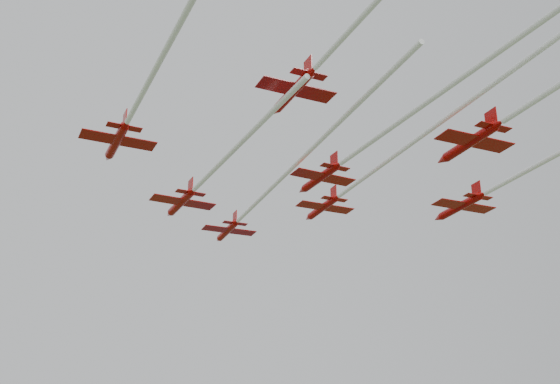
{
  "coord_description": "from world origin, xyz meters",
  "views": [
    {
      "loc": [
        -2.67,
        -90.76,
        19.02
      ],
      "look_at": [
        4.06,
        1.3,
        56.44
      ],
      "focal_mm": 45.0,
      "sensor_mm": 36.0,
      "label": 1
    }
  ],
  "objects": [
    {
      "name": "jet_row3_left",
      "position": [
        -13.07,
        -23.13,
        56.89
      ],
      "size": [
        20.14,
        48.05,
        2.73
      ],
      "rotation": [
        0.0,
        0.0,
        0.35
      ],
      "color": "#B10604"
    },
    {
      "name": "jet_row3_mid",
      "position": [
        15.28,
        -22.47,
        55.32
      ],
      "size": [
        26.64,
        59.26,
        2.57
      ],
      "rotation": [
        0.0,
        0.0,
        0.39
      ],
      "color": "#B10604"
    },
    {
      "name": "jet_row2_left",
      "position": [
        -6.81,
        -2.42,
        56.21
      ],
      "size": [
        19.52,
        42.57,
        2.82
      ],
      "rotation": [
        0.0,
        0.0,
        0.38
      ],
      "color": "#B10604"
    },
    {
      "name": "jet_row4_right",
      "position": [
        28.45,
        -29.17,
        55.15
      ],
      "size": [
        19.59,
        48.4,
        2.84
      ],
      "rotation": [
        0.0,
        0.0,
        0.34
      ],
      "color": "#B10604"
    },
    {
      "name": "jet_row2_right",
      "position": [
        17.53,
        -5.53,
        58.17
      ],
      "size": [
        25.07,
        64.6,
        2.72
      ],
      "rotation": [
        0.0,
        0.0,
        0.34
      ],
      "color": "#B10604"
    },
    {
      "name": "jet_row3_right",
      "position": [
        36.71,
        -13.22,
        55.91
      ],
      "size": [
        25.02,
        65.54,
        2.87
      ],
      "rotation": [
        0.0,
        0.0,
        0.33
      ],
      "color": "#B10604"
    },
    {
      "name": "jet_lead",
      "position": [
        1.95,
        4.12,
        57.04
      ],
      "size": [
        22.74,
        62.64,
        2.66
      ],
      "rotation": [
        0.0,
        0.0,
        0.31
      ],
      "color": "#B10604"
    },
    {
      "name": "jet_row4_left",
      "position": [
        8.28,
        -36.82,
        58.0
      ],
      "size": [
        21.63,
        52.6,
        2.61
      ],
      "rotation": [
        0.0,
        0.0,
        0.35
      ],
      "color": "#B10604"
    }
  ]
}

